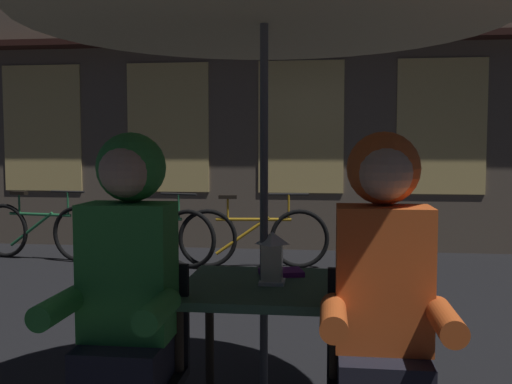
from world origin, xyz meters
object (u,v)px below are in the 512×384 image
cafe_table (264,306)px  bicycle_third (253,237)px  chair_left (133,364)px  person_left_hooded (126,278)px  bicycle_nearest (40,231)px  lantern (272,256)px  chair_right (381,376)px  book (281,272)px  person_right_hooded (384,285)px  bicycle_second (148,235)px

cafe_table → bicycle_third: size_ratio=0.44×
chair_left → bicycle_third: (-0.06, 4.24, -0.14)m
person_left_hooded → bicycle_nearest: 5.22m
lantern → chair_left: bearing=-144.1°
cafe_table → chair_left: 0.62m
chair_right → person_left_hooded: bearing=-176.6°
book → chair_right: bearing=-67.9°
cafe_table → person_left_hooded: 0.67m
person_right_hooded → bicycle_third: bearing=103.4°
cafe_table → person_left_hooded: size_ratio=0.53×
cafe_table → lantern: lantern is taller
person_left_hooded → person_right_hooded: 0.96m
chair_left → book: chair_left is taller
lantern → person_right_hooded: bearing=-44.1°
chair_right → bicycle_nearest: (-3.61, 4.41, -0.14)m
bicycle_third → cafe_table: bearing=-82.0°
chair_left → bicycle_second: bearing=106.6°
bicycle_third → book: 3.75m
chair_left → person_right_hooded: 1.03m
chair_left → person_right_hooded: person_right_hooded is taller
lantern → bicycle_third: lantern is taller
person_right_hooded → book: person_right_hooded is taller
person_left_hooded → bicycle_third: size_ratio=0.84×
lantern → chair_right: lantern is taller
lantern → person_left_hooded: (-0.52, -0.43, -0.01)m
person_left_hooded → person_right_hooded: (0.96, 0.00, 0.00)m
person_right_hooded → chair_right: bearing=90.0°
chair_right → person_left_hooded: (-0.96, -0.06, 0.36)m
bicycle_nearest → bicycle_second: (1.38, -0.16, 0.00)m
lantern → chair_right: (0.44, -0.37, -0.37)m
cafe_table → chair_left: (-0.48, -0.37, -0.15)m
cafe_table → book: bearing=71.7°
bicycle_nearest → bicycle_third: size_ratio=0.99×
person_right_hooded → bicycle_second: (-2.23, 4.31, -0.50)m
chair_right → person_left_hooded: size_ratio=0.62×
bicycle_second → cafe_table: bearing=-65.8°
person_left_hooded → bicycle_second: (-1.27, 4.31, -0.50)m
cafe_table → bicycle_nearest: bearing=127.7°
cafe_table → person_right_hooded: bearing=-41.6°
cafe_table → person_left_hooded: (-0.48, -0.43, 0.21)m
chair_left → person_right_hooded: size_ratio=0.62×
lantern → bicycle_nearest: 5.16m
cafe_table → chair_left: chair_left is taller
lantern → chair_left: lantern is taller
person_right_hooded → chair_left: bearing=176.6°
lantern → person_right_hooded: person_right_hooded is taller
chair_right → bicycle_third: size_ratio=0.52×
person_left_hooded → cafe_table: bearing=41.6°
cafe_table → person_right_hooded: 0.67m
cafe_table → chair_right: (0.48, -0.37, -0.15)m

